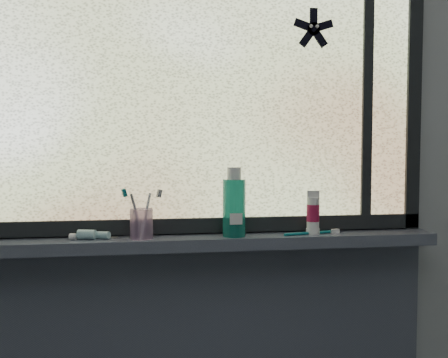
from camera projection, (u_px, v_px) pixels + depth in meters
name	position (u px, v px, depth m)	size (l,w,h in m)	color
wall_back	(197.00, 166.00, 1.71)	(3.00, 0.01, 2.50)	#9EA3A8
windowsill	(199.00, 242.00, 1.65)	(1.62, 0.14, 0.04)	#444A5B
window_pane	(197.00, 83.00, 1.67)	(1.50, 0.01, 1.00)	silver
frame_bottom	(198.00, 225.00, 1.70)	(1.60, 0.03, 0.05)	black
frame_right	(413.00, 87.00, 1.78)	(0.05, 0.03, 1.10)	black
frame_mullion	(367.00, 86.00, 1.76)	(0.04, 0.03, 1.00)	black
starfish_sticker	(313.00, 29.00, 1.71)	(0.15, 0.02, 0.15)	black
toothpaste_tube	(93.00, 234.00, 1.59)	(0.18, 0.04, 0.03)	white
toothbrush_cup	(141.00, 224.00, 1.60)	(0.07, 0.07, 0.10)	#B28FBD
toothbrush_lying	(308.00, 232.00, 1.68)	(0.22, 0.02, 0.01)	#0C666F
mouthwash_bottle	(234.00, 202.00, 1.64)	(0.08, 0.08, 0.19)	teal
cream_tube	(313.00, 211.00, 1.69)	(0.04, 0.04, 0.11)	silver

